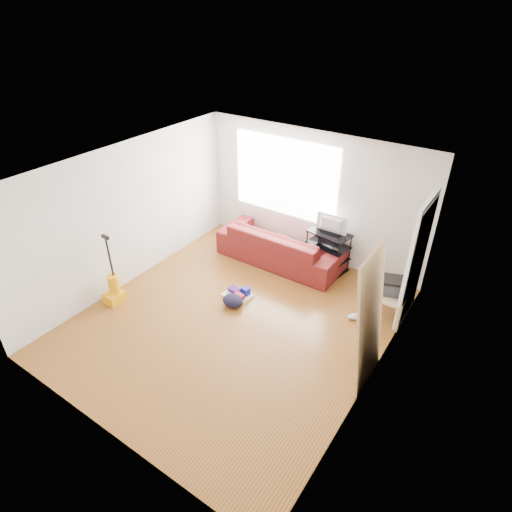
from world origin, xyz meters
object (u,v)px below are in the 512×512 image
Objects in this scene: side_table at (388,295)px; backpack at (233,306)px; vacuum at (114,289)px; tv_stand at (328,250)px; cleaning_tray at (238,294)px; bucket at (312,279)px; sofa at (280,261)px.

backpack is at bearing -151.71° from side_table.
tv_stand is at bearing 48.47° from vacuum.
backpack is (0.08, -0.26, -0.05)m from cleaning_tray.
bucket is 3.51m from vacuum.
cleaning_tray is at bearing 90.16° from sofa.
vacuum is (-3.95, -2.20, -0.18)m from side_table.
vacuum reaches higher than backpack.
backpack is at bearing -73.62° from cleaning_tray.
tv_stand is at bearing 64.80° from backpack.
tv_stand is 1.91m from cleaning_tray.
sofa is 2.36m from side_table.
vacuum is at bearing -142.66° from cleaning_tray.
side_table reaches higher than sofa.
side_table reaches higher than cleaning_tray.
cleaning_tray is 0.41× the size of vacuum.
bucket reaches higher than backpack.
vacuum is (-1.68, -1.28, 0.18)m from cleaning_tray.
side_table is (2.28, -0.47, 0.42)m from sofa.
sofa is 0.85m from bucket.
side_table is at bearing 25.38° from backpack.
side_table is 1.75× the size of backpack.
tv_stand is at bearing -162.75° from sofa.
sofa reaches higher than bucket.
cleaning_tray is at bearing -107.33° from tv_stand.
cleaning_tray is at bearing -124.85° from bucket.
cleaning_tray is (-0.82, -1.18, 0.05)m from bucket.
backpack is 0.29× the size of vacuum.
tv_stand reaches higher than bucket.
tv_stand is 1.30× the size of side_table.
bucket is (-0.04, -0.48, -0.40)m from tv_stand.
tv_stand is 0.63m from bucket.
vacuum reaches higher than sofa.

